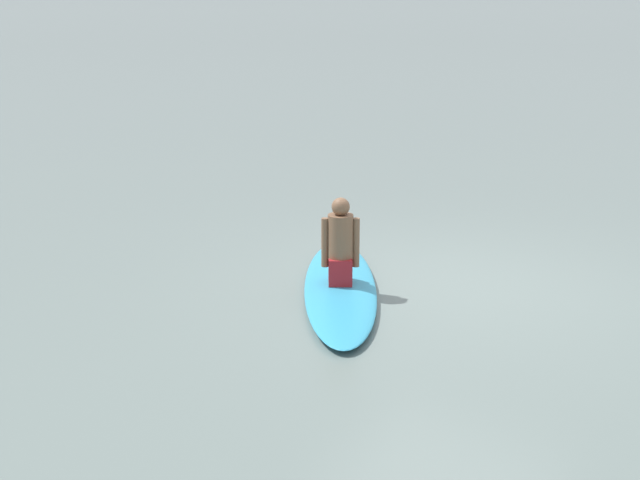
# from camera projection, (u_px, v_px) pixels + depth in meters

# --- Properties ---
(ground_plane) EXTENTS (400.00, 400.00, 0.00)m
(ground_plane) POSITION_uv_depth(u_px,v_px,m) (448.00, 284.00, 9.83)
(ground_plane) COLOR slate
(surfboard) EXTENTS (3.11, 2.67, 0.12)m
(surfboard) POSITION_uv_depth(u_px,v_px,m) (340.00, 288.00, 9.53)
(surfboard) COLOR #339EC6
(surfboard) RESTS_ON ground
(person_paddler) EXTENTS (0.39, 0.38, 0.92)m
(person_paddler) POSITION_uv_depth(u_px,v_px,m) (340.00, 245.00, 9.40)
(person_paddler) COLOR #A51E23
(person_paddler) RESTS_ON surfboard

